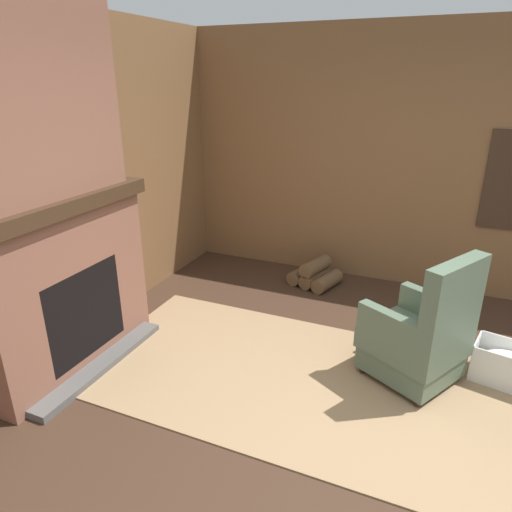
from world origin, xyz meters
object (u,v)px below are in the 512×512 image
(armchair, at_px, (420,338))
(storage_case, at_px, (82,175))
(decorative_plate_on_mantel, at_px, (38,175))
(firewood_stack, at_px, (315,275))
(laundry_basket, at_px, (511,366))

(armchair, relative_size, storage_case, 5.02)
(armchair, height_order, decorative_plate_on_mantel, decorative_plate_on_mantel)
(firewood_stack, height_order, laundry_basket, laundry_basket)
(storage_case, bearing_deg, firewood_stack, 51.12)
(firewood_stack, bearing_deg, laundry_basket, -31.96)
(firewood_stack, bearing_deg, decorative_plate_on_mantel, -123.82)
(firewood_stack, bearing_deg, storage_case, -128.88)
(laundry_basket, bearing_deg, storage_case, -169.06)
(armchair, height_order, storage_case, storage_case)
(storage_case, bearing_deg, armchair, 8.66)
(storage_case, bearing_deg, decorative_plate_on_mantel, -92.93)
(storage_case, bearing_deg, laundry_basket, 10.94)
(armchair, xyz_separation_m, firewood_stack, (-1.19, 1.38, -0.26))
(armchair, height_order, firewood_stack, armchair)
(armchair, bearing_deg, storage_case, 37.79)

